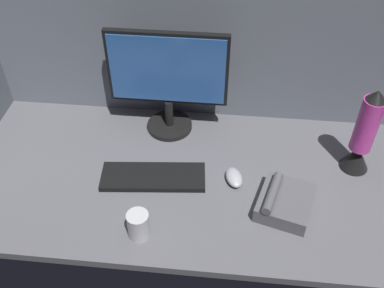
{
  "coord_description": "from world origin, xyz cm",
  "views": [
    {
      "loc": [
        8.1,
        -112.05,
        118.09
      ],
      "look_at": [
        -6.0,
        0.0,
        14.0
      ],
      "focal_mm": 41.93,
      "sensor_mm": 36.0,
      "label": 1
    }
  ],
  "objects_px": {
    "monitor": "(168,78)",
    "keyboard": "(153,177)",
    "mouse": "(234,177)",
    "mug_steel": "(138,225)",
    "lava_lamp": "(363,137)",
    "desk_phone": "(284,202)"
  },
  "relations": [
    {
      "from": "monitor",
      "to": "keyboard",
      "type": "relative_size",
      "value": 1.21
    },
    {
      "from": "mouse",
      "to": "mug_steel",
      "type": "distance_m",
      "value": 0.39
    },
    {
      "from": "monitor",
      "to": "keyboard",
      "type": "bearing_deg",
      "value": -93.66
    },
    {
      "from": "monitor",
      "to": "lava_lamp",
      "type": "bearing_deg",
      "value": -12.59
    },
    {
      "from": "mug_steel",
      "to": "desk_phone",
      "type": "xyz_separation_m",
      "value": [
        0.46,
        0.15,
        -0.02
      ]
    },
    {
      "from": "mug_steel",
      "to": "lava_lamp",
      "type": "height_order",
      "value": "lava_lamp"
    },
    {
      "from": "desk_phone",
      "to": "keyboard",
      "type": "bearing_deg",
      "value": 169.14
    },
    {
      "from": "mug_steel",
      "to": "lava_lamp",
      "type": "bearing_deg",
      "value": 27.58
    },
    {
      "from": "mug_steel",
      "to": "mouse",
      "type": "bearing_deg",
      "value": 42.01
    },
    {
      "from": "keyboard",
      "to": "mug_steel",
      "type": "bearing_deg",
      "value": -96.27
    },
    {
      "from": "mouse",
      "to": "lava_lamp",
      "type": "bearing_deg",
      "value": -1.46
    },
    {
      "from": "desk_phone",
      "to": "mouse",
      "type": "bearing_deg",
      "value": 147.48
    },
    {
      "from": "desk_phone",
      "to": "mug_steel",
      "type": "bearing_deg",
      "value": -161.44
    },
    {
      "from": "monitor",
      "to": "mug_steel",
      "type": "relative_size",
      "value": 4.7
    },
    {
      "from": "mouse",
      "to": "mug_steel",
      "type": "height_order",
      "value": "mug_steel"
    },
    {
      "from": "monitor",
      "to": "desk_phone",
      "type": "bearing_deg",
      "value": -41.17
    },
    {
      "from": "lava_lamp",
      "to": "mug_steel",
      "type": "bearing_deg",
      "value": -152.42
    },
    {
      "from": "monitor",
      "to": "desk_phone",
      "type": "xyz_separation_m",
      "value": [
        0.44,
        -0.38,
        -0.2
      ]
    },
    {
      "from": "lava_lamp",
      "to": "desk_phone",
      "type": "xyz_separation_m",
      "value": [
        -0.27,
        -0.23,
        -0.11
      ]
    },
    {
      "from": "keyboard",
      "to": "lava_lamp",
      "type": "relative_size",
      "value": 1.08
    },
    {
      "from": "monitor",
      "to": "keyboard",
      "type": "xyz_separation_m",
      "value": [
        -0.02,
        -0.29,
        -0.23
      ]
    },
    {
      "from": "mug_steel",
      "to": "desk_phone",
      "type": "relative_size",
      "value": 0.42
    }
  ]
}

